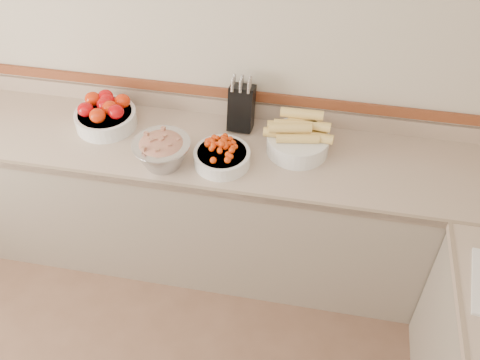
% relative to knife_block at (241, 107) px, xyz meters
% --- Properties ---
extents(back_wall, '(4.00, 0.00, 4.00)m').
position_rel_knife_block_xyz_m(back_wall, '(-0.25, 0.11, 0.27)').
color(back_wall, beige).
rests_on(back_wall, ground_plane).
extents(counter_back, '(4.00, 0.65, 1.08)m').
position_rel_knife_block_xyz_m(counter_back, '(-0.25, -0.22, -0.58)').
color(counter_back, tan).
rests_on(counter_back, ground_plane).
extents(knife_block, '(0.14, 0.17, 0.33)m').
position_rel_knife_block_xyz_m(knife_block, '(0.00, 0.00, 0.00)').
color(knife_block, black).
rests_on(knife_block, counter_back).
extents(tomato_bowl, '(0.35, 0.35, 0.17)m').
position_rel_knife_block_xyz_m(tomato_bowl, '(-0.76, -0.13, -0.06)').
color(tomato_bowl, white).
rests_on(tomato_bowl, counter_back).
extents(cherry_tomato_bowl, '(0.30, 0.30, 0.16)m').
position_rel_knife_block_xyz_m(cherry_tomato_bowl, '(-0.04, -0.33, -0.08)').
color(cherry_tomato_bowl, white).
rests_on(cherry_tomato_bowl, counter_back).
extents(corn_bowl, '(0.37, 0.34, 0.25)m').
position_rel_knife_block_xyz_m(corn_bowl, '(0.34, -0.15, -0.05)').
color(corn_bowl, white).
rests_on(corn_bowl, counter_back).
extents(rhubarb_bowl, '(0.30, 0.30, 0.17)m').
position_rel_knife_block_xyz_m(rhubarb_bowl, '(-0.34, -0.39, -0.05)').
color(rhubarb_bowl, '#B2B2BA').
rests_on(rhubarb_bowl, counter_back).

